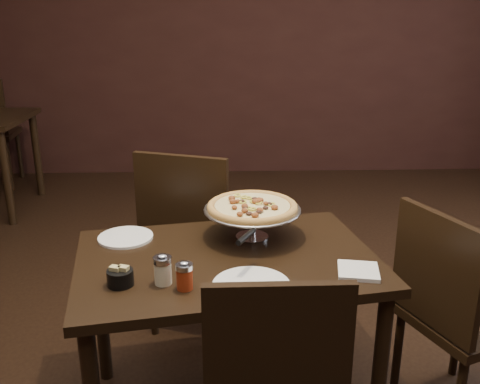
{
  "coord_description": "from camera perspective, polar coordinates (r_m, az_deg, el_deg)",
  "views": [
    {
      "loc": [
        -0.05,
        -1.71,
        1.53
      ],
      "look_at": [
        0.01,
        0.13,
        0.91
      ],
      "focal_mm": 40.0,
      "sensor_mm": 36.0,
      "label": 1
    }
  ],
  "objects": [
    {
      "name": "room",
      "position": [
        1.74,
        1.77,
        14.29
      ],
      "size": [
        6.04,
        7.04,
        2.84
      ],
      "color": "black",
      "rests_on": "ground"
    },
    {
      "name": "dining_table",
      "position": [
        2.02,
        -1.39,
        -9.21
      ],
      "size": [
        1.2,
        0.9,
        0.68
      ],
      "rotation": [
        0.0,
        0.0,
        0.17
      ],
      "color": "black",
      "rests_on": "ground"
    },
    {
      "name": "pizza_stand",
      "position": [
        2.09,
        1.32,
        -1.63
      ],
      "size": [
        0.38,
        0.38,
        0.16
      ],
      "color": "silver",
      "rests_on": "dining_table"
    },
    {
      "name": "parmesan_shaker",
      "position": [
        1.79,
        -8.24,
        -8.19
      ],
      "size": [
        0.06,
        0.06,
        0.11
      ],
      "color": "beige",
      "rests_on": "dining_table"
    },
    {
      "name": "pepper_flake_shaker",
      "position": [
        1.75,
        -5.94,
        -8.88
      ],
      "size": [
        0.06,
        0.06,
        0.1
      ],
      "color": "maroon",
      "rests_on": "dining_table"
    },
    {
      "name": "packet_caddy",
      "position": [
        1.82,
        -12.66,
        -8.83
      ],
      "size": [
        0.09,
        0.09,
        0.07
      ],
      "rotation": [
        0.0,
        0.0,
        -0.35
      ],
      "color": "black",
      "rests_on": "dining_table"
    },
    {
      "name": "napkin_stack",
      "position": [
        1.9,
        12.5,
        -8.23
      ],
      "size": [
        0.16,
        0.16,
        0.01
      ],
      "primitive_type": "cube",
      "rotation": [
        0.0,
        0.0,
        -0.18
      ],
      "color": "white",
      "rests_on": "dining_table"
    },
    {
      "name": "plate_left",
      "position": [
        2.18,
        -12.11,
        -4.75
      ],
      "size": [
        0.22,
        0.22,
        0.01
      ],
      "primitive_type": "cylinder",
      "color": "white",
      "rests_on": "dining_table"
    },
    {
      "name": "plate_near",
      "position": [
        1.77,
        1.21,
        -9.94
      ],
      "size": [
        0.26,
        0.26,
        0.01
      ],
      "primitive_type": "cylinder",
      "color": "white",
      "rests_on": "dining_table"
    },
    {
      "name": "serving_spatula",
      "position": [
        1.83,
        0.65,
        -4.83
      ],
      "size": [
        0.16,
        0.16,
        0.02
      ],
      "rotation": [
        0.0,
        0.0,
        -0.45
      ],
      "color": "silver",
      "rests_on": "pizza_stand"
    },
    {
      "name": "chair_far",
      "position": [
        2.59,
        -5.04,
        -4.6
      ],
      "size": [
        0.56,
        0.56,
        0.94
      ],
      "rotation": [
        0.0,
        0.0,
        2.8
      ],
      "color": "black",
      "rests_on": "ground"
    },
    {
      "name": "chair_side",
      "position": [
        2.21,
        21.84,
        -11.48
      ],
      "size": [
        0.53,
        0.53,
        0.87
      ],
      "rotation": [
        0.0,
        0.0,
        1.96
      ],
      "color": "black",
      "rests_on": "ground"
    }
  ]
}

